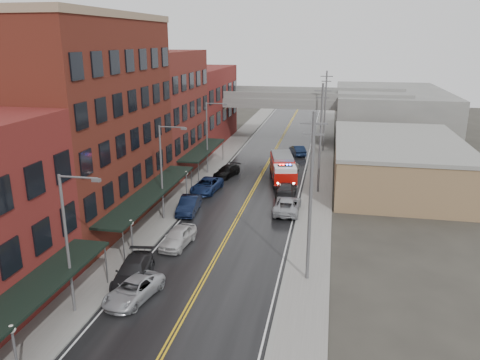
{
  "coord_description": "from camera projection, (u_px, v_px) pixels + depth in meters",
  "views": [
    {
      "loc": [
        8.33,
        -15.08,
        16.42
      ],
      "look_at": [
        -0.3,
        28.37,
        3.0
      ],
      "focal_mm": 35.0,
      "sensor_mm": 36.0,
      "label": 1
    }
  ],
  "objects": [
    {
      "name": "utility_pole_2",
      "position": [
        325.0,
        110.0,
        68.92
      ],
      "size": [
        1.8,
        0.24,
        12.0
      ],
      "color": "#59595B",
      "rests_on": "ground"
    },
    {
      "name": "globe_lamp_2",
      "position": [
        186.0,
        179.0,
        49.15
      ],
      "size": [
        0.44,
        0.44,
        3.12
      ],
      "color": "#59595B",
      "rests_on": "ground"
    },
    {
      "name": "globe_lamp_1",
      "position": [
        131.0,
        230.0,
        36.01
      ],
      "size": [
        0.44,
        0.44,
        3.12
      ],
      "color": "#59595B",
      "rests_on": "ground"
    },
    {
      "name": "parked_car_left_7",
      "position": [
        227.0,
        171.0,
        57.84
      ],
      "size": [
        3.08,
        4.96,
        1.34
      ],
      "primitive_type": "imported",
      "rotation": [
        0.0,
        0.0,
        -0.28
      ],
      "color": "black",
      "rests_on": "ground"
    },
    {
      "name": "street_lamp_0",
      "position": [
        70.0,
        236.0,
        27.69
      ],
      "size": [
        2.64,
        0.22,
        9.0
      ],
      "color": "#59595B",
      "rests_on": "ground"
    },
    {
      "name": "utility_pole_0",
      "position": [
        311.0,
        196.0,
        31.38
      ],
      "size": [
        1.8,
        0.24,
        12.0
      ],
      "color": "#59595B",
      "rests_on": "ground"
    },
    {
      "name": "road",
      "position": [
        246.0,
        203.0,
        48.62
      ],
      "size": [
        11.0,
        160.0,
        0.02
      ],
      "primitive_type": "cube",
      "color": "black",
      "rests_on": "ground"
    },
    {
      "name": "brick_building_c",
      "position": [
        158.0,
        113.0,
        58.79
      ],
      "size": [
        9.0,
        15.0,
        15.0
      ],
      "primitive_type": "cube",
      "color": "maroon",
      "rests_on": "ground"
    },
    {
      "name": "fire_truck",
      "position": [
        283.0,
        168.0,
        55.75
      ],
      "size": [
        4.51,
        8.56,
        3.0
      ],
      "rotation": [
        0.0,
        0.0,
        0.19
      ],
      "color": "#AC0D07",
      "rests_on": "ground"
    },
    {
      "name": "overpass",
      "position": [
        282.0,
        105.0,
        76.93
      ],
      "size": [
        40.0,
        10.0,
        7.5
      ],
      "color": "slate",
      "rests_on": "ground"
    },
    {
      "name": "street_lamp_2",
      "position": [
        209.0,
        134.0,
        57.73
      ],
      "size": [
        2.64,
        0.22,
        9.0
      ],
      "color": "#59595B",
      "rests_on": "ground"
    },
    {
      "name": "street_lamp_1",
      "position": [
        164.0,
        167.0,
        42.71
      ],
      "size": [
        2.64,
        0.22,
        9.0
      ],
      "color": "#59595B",
      "rests_on": "ground"
    },
    {
      "name": "parked_car_right_1",
      "position": [
        286.0,
        189.0,
        50.8
      ],
      "size": [
        2.12,
        5.07,
        1.46
      ],
      "primitive_type": "imported",
      "rotation": [
        0.0,
        0.0,
        3.13
      ],
      "color": "#262629",
      "rests_on": "ground"
    },
    {
      "name": "curb_left",
      "position": [
        194.0,
        199.0,
        49.66
      ],
      "size": [
        0.3,
        160.0,
        0.15
      ],
      "primitive_type": "cube",
      "color": "gray",
      "rests_on": "ground"
    },
    {
      "name": "parked_car_right_0",
      "position": [
        287.0,
        205.0,
        45.89
      ],
      "size": [
        2.51,
        5.4,
        1.5
      ],
      "primitive_type": "imported",
      "rotation": [
        0.0,
        0.0,
        3.14
      ],
      "color": "#9FA1A7",
      "rests_on": "ground"
    },
    {
      "name": "parked_car_left_4",
      "position": [
        178.0,
        237.0,
        38.49
      ],
      "size": [
        2.32,
        4.75,
        1.56
      ],
      "primitive_type": "imported",
      "rotation": [
        0.0,
        0.0,
        -0.11
      ],
      "color": "silver",
      "rests_on": "ground"
    },
    {
      "name": "parked_car_right_3",
      "position": [
        298.0,
        150.0,
        68.58
      ],
      "size": [
        2.9,
        4.74,
        1.47
      ],
      "primitive_type": "imported",
      "rotation": [
        0.0,
        0.0,
        3.46
      ],
      "color": "black",
      "rests_on": "ground"
    },
    {
      "name": "parked_car_left_2",
      "position": [
        134.0,
        290.0,
        30.56
      ],
      "size": [
        3.17,
        5.19,
        1.34
      ],
      "primitive_type": "imported",
      "rotation": [
        0.0,
        0.0,
        -0.2
      ],
      "color": "#A4A7AC",
      "rests_on": "ground"
    },
    {
      "name": "parked_car_left_3",
      "position": [
        133.0,
        271.0,
        32.81
      ],
      "size": [
        2.87,
        5.56,
        1.54
      ],
      "primitive_type": "imported",
      "rotation": [
        0.0,
        0.0,
        0.14
      ],
      "color": "black",
      "rests_on": "ground"
    },
    {
      "name": "parked_car_right_2",
      "position": [
        292.0,
        167.0,
        59.85
      ],
      "size": [
        1.71,
        4.13,
        1.4
      ],
      "primitive_type": "imported",
      "rotation": [
        0.0,
        0.0,
        3.13
      ],
      "color": "#B7B7B7",
      "rests_on": "ground"
    },
    {
      "name": "awning_2",
      "position": [
        203.0,
        150.0,
        59.01
      ],
      "size": [
        2.6,
        13.0,
        3.09
      ],
      "color": "black",
      "rests_on": "ground"
    },
    {
      "name": "brick_building_far",
      "position": [
        197.0,
        106.0,
        75.65
      ],
      "size": [
        9.0,
        20.0,
        12.0
      ],
      "primitive_type": "cube",
      "color": "maroon",
      "rests_on": "ground"
    },
    {
      "name": "curb_right",
      "position": [
        300.0,
        206.0,
        47.55
      ],
      "size": [
        0.3,
        160.0,
        0.15
      ],
      "primitive_type": "cube",
      "color": "gray",
      "rests_on": "ground"
    },
    {
      "name": "brick_building_b",
      "position": [
        86.0,
        125.0,
        41.93
      ],
      "size": [
        9.0,
        20.0,
        18.0
      ],
      "primitive_type": "cube",
      "color": "#571D17",
      "rests_on": "ground"
    },
    {
      "name": "parked_car_left_5",
      "position": [
        189.0,
        205.0,
        45.84
      ],
      "size": [
        2.06,
        4.93,
        1.59
      ],
      "primitive_type": "imported",
      "rotation": [
        0.0,
        0.0,
        0.08
      ],
      "color": "black",
      "rests_on": "ground"
    },
    {
      "name": "utility_pole_1",
      "position": [
        321.0,
        137.0,
        50.15
      ],
      "size": [
        1.8,
        0.24,
        12.0
      ],
      "color": "#59595B",
      "rests_on": "ground"
    },
    {
      "name": "sidewalk_left",
      "position": [
        179.0,
        198.0,
        49.97
      ],
      "size": [
        3.0,
        160.0,
        0.15
      ],
      "primitive_type": "cube",
      "color": "slate",
      "rests_on": "ground"
    },
    {
      "name": "awning_0",
      "position": [
        18.0,
        303.0,
        24.75
      ],
      "size": [
        2.6,
        16.0,
        3.09
      ],
      "color": "black",
      "rests_on": "ground"
    },
    {
      "name": "globe_lamp_0",
      "position": [
        13.0,
        339.0,
        22.87
      ],
      "size": [
        0.44,
        0.44,
        3.12
      ],
      "color": "#59595B",
      "rests_on": "ground"
    },
    {
      "name": "right_far_block",
      "position": [
        389.0,
        113.0,
        81.66
      ],
      "size": [
        18.0,
        30.0,
        8.0
      ],
      "primitive_type": "cube",
      "color": "slate",
      "rests_on": "ground"
    },
    {
      "name": "awning_1",
      "position": [
        151.0,
        192.0,
        42.59
      ],
      "size": [
        2.6,
        18.0,
        3.09
      ],
      "color": "black",
      "rests_on": "ground"
    },
    {
      "name": "parked_car_left_6",
      "position": [
        207.0,
        185.0,
        52.11
      ],
      "size": [
        3.0,
        5.56,
        1.48
      ],
      "primitive_type": "imported",
      "rotation": [
        0.0,
        0.0,
        -0.11
      ],
      "color": "navy",
      "rests_on": "ground"
    },
    {
      "name": "sidewalk_right",
      "position": [
        317.0,
        207.0,
        47.24
      ],
      "size": [
        3.0,
        160.0,
        0.15
      ],
      "primitive_type": "cube",
      "color": "slate",
      "rests_on": "ground"
    },
    {
      "name": "tan_building",
      "position": [
        397.0,
        164.0,
        54.3
      ],
      "size": [
        14.0,
        22.0,
        5.0
      ],
      "primitive_type": "cube",
      "color": "#92764E",
      "rests_on": "ground"
    }
  ]
}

